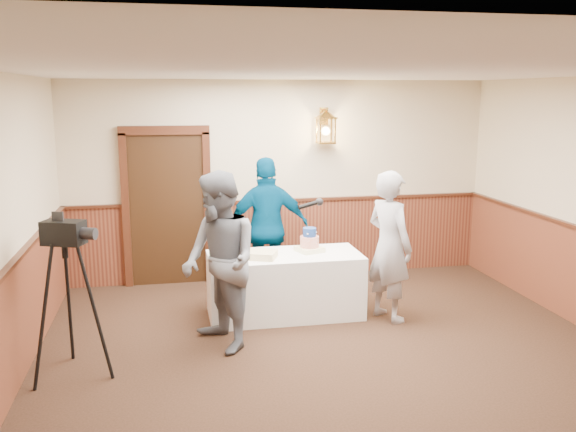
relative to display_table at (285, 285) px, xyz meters
name	(u,v)px	position (x,y,z in m)	size (l,w,h in m)	color
ground	(352,385)	(0.26, -1.90, -0.38)	(7.00, 7.00, 0.00)	black
room_shell	(335,212)	(0.20, -1.45, 1.15)	(6.02, 7.02, 2.81)	beige
display_table	(285,285)	(0.00, 0.00, 0.00)	(1.80, 0.80, 0.75)	white
tiered_cake	(309,242)	(0.32, 0.07, 0.49)	(0.36, 0.36, 0.29)	#FDF7BC
sheet_cake_yellow	(259,254)	(-0.32, -0.10, 0.41)	(0.39, 0.30, 0.08)	#E2BE87
sheet_cake_green	(223,252)	(-0.72, 0.12, 0.41)	(0.28, 0.23, 0.07)	#BDE3A0
interviewer	(220,262)	(-0.83, -0.82, 0.55)	(1.63, 1.09, 1.85)	slate
baker	(389,246)	(1.17, -0.35, 0.51)	(0.64, 0.42, 1.76)	#A2A1A6
assistant_p	(268,228)	(-0.08, 0.73, 0.54)	(1.07, 0.45, 1.83)	navy
tv_camera_rig	(69,308)	(-2.26, -1.19, 0.29)	(0.58, 0.55, 1.49)	black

